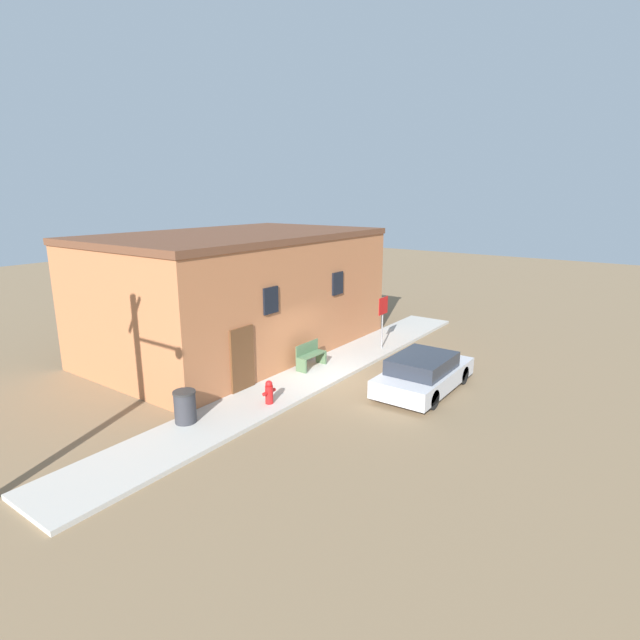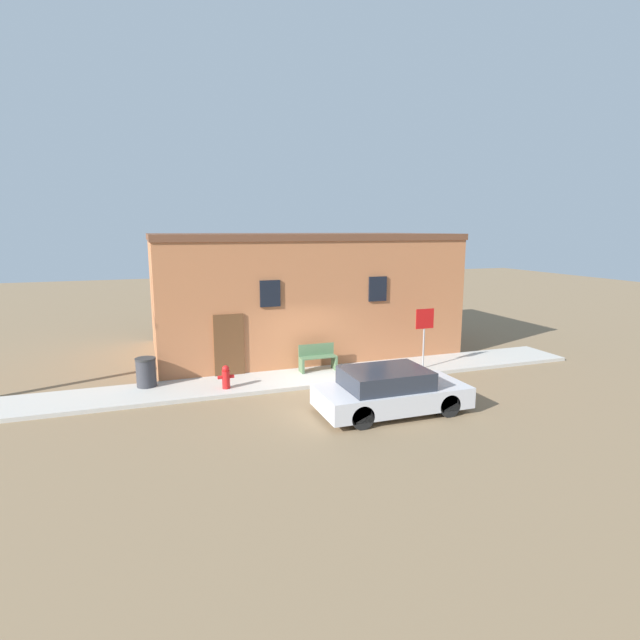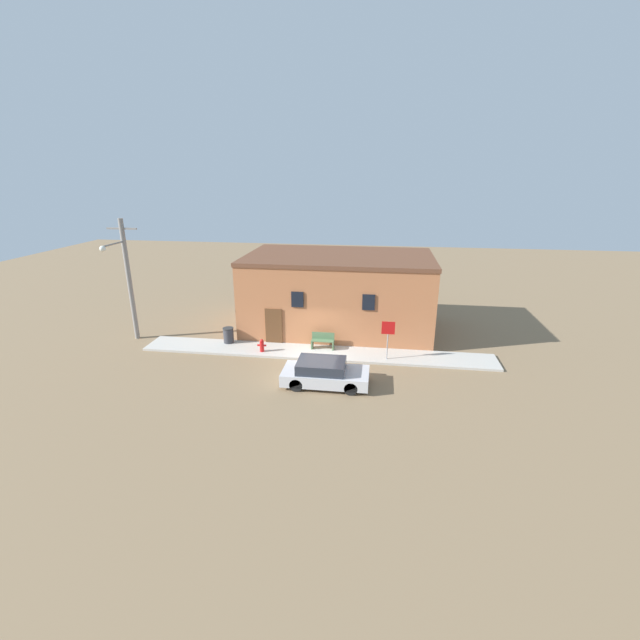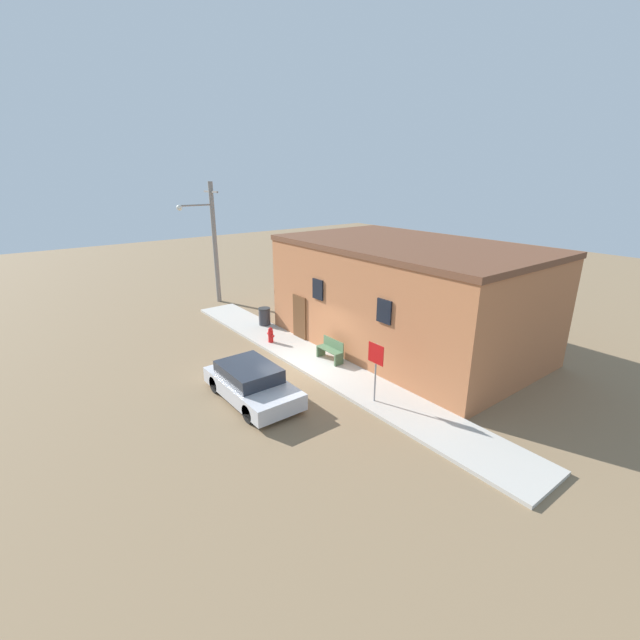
{
  "view_description": "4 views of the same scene",
  "coord_description": "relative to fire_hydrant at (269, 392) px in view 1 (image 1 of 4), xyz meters",
  "views": [
    {
      "loc": [
        -13.46,
        -8.82,
        6.27
      ],
      "look_at": [
        0.25,
        1.02,
        2.0
      ],
      "focal_mm": 28.0,
      "sensor_mm": 36.0,
      "label": 1
    },
    {
      "loc": [
        -5.22,
        -14.29,
        4.94
      ],
      "look_at": [
        0.25,
        1.02,
        2.0
      ],
      "focal_mm": 28.0,
      "sensor_mm": 36.0,
      "label": 2
    },
    {
      "loc": [
        3.38,
        -20.87,
        9.57
      ],
      "look_at": [
        0.25,
        1.02,
        2.0
      ],
      "focal_mm": 24.0,
      "sensor_mm": 36.0,
      "label": 3
    },
    {
      "loc": [
        13.24,
        -9.0,
        7.6
      ],
      "look_at": [
        0.25,
        1.02,
        2.0
      ],
      "focal_mm": 24.0,
      "sensor_mm": 36.0,
      "label": 4
    }
  ],
  "objects": [
    {
      "name": "ground_plane",
      "position": [
        2.98,
        -0.59,
        -0.49
      ],
      "size": [
        80.0,
        80.0,
        0.0
      ],
      "primitive_type": "plane",
      "color": "#846B4C"
    },
    {
      "name": "sidewalk",
      "position": [
        2.98,
        0.43,
        -0.43
      ],
      "size": [
        19.71,
        2.05,
        0.13
      ],
      "color": "#BCB7AD",
      "rests_on": "ground"
    },
    {
      "name": "brick_building",
      "position": [
        3.8,
        4.91,
        1.91
      ],
      "size": [
        11.59,
        7.03,
        4.8
      ],
      "color": "#B26B42",
      "rests_on": "ground"
    },
    {
      "name": "fire_hydrant",
      "position": [
        0.0,
        0.0,
        0.0
      ],
      "size": [
        0.5,
        0.24,
        0.73
      ],
      "color": "red",
      "rests_on": "sidewalk"
    },
    {
      "name": "stop_sign",
      "position": [
        6.93,
        -0.05,
        1.13
      ],
      "size": [
        0.7,
        0.06,
        2.13
      ],
      "color": "gray",
      "rests_on": "sidewalk"
    },
    {
      "name": "bench",
      "position": [
        3.32,
        0.93,
        0.08
      ],
      "size": [
        1.29,
        0.44,
        0.92
      ],
      "color": "#4C6B47",
      "rests_on": "sidewalk"
    },
    {
      "name": "trash_bin",
      "position": [
        -2.31,
        1.04,
        0.09
      ],
      "size": [
        0.63,
        0.63,
        0.91
      ],
      "color": "#333338",
      "rests_on": "sidewalk"
    },
    {
      "name": "parked_car",
      "position": [
        3.96,
        -3.21,
        0.11
      ],
      "size": [
        4.1,
        1.88,
        1.23
      ],
      "color": "black",
      "rests_on": "ground"
    }
  ]
}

